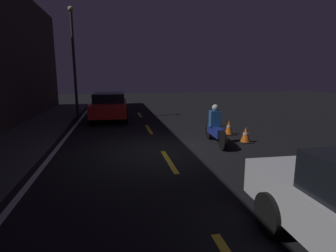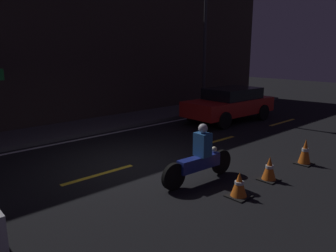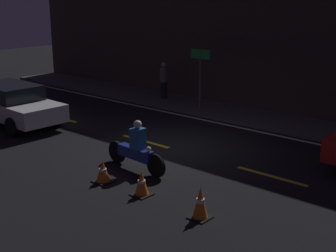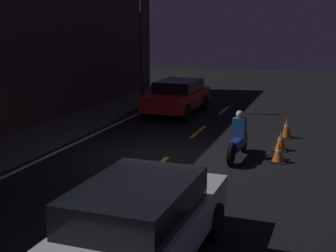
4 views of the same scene
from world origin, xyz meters
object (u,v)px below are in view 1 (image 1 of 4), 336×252
Objects in this scene: traffic_cone_near at (246,135)px; traffic_cone_far at (214,119)px; street_lamp at (74,58)px; taxi_red at (109,105)px; traffic_cone_mid at (229,128)px; motorcycle at (215,128)px.

traffic_cone_far reaches higher than traffic_cone_near.
street_lamp reaches higher than traffic_cone_far.
street_lamp reaches higher than taxi_red.
street_lamp is at bearing 46.38° from traffic_cone_near.
traffic_cone_far is (1.74, -0.04, 0.06)m from traffic_cone_mid.
traffic_cone_mid is (1.27, -1.08, -0.27)m from motorcycle.
traffic_cone_far is (3.02, 0.02, 0.08)m from traffic_cone_near.
taxi_red is 2.99m from street_lamp.
traffic_cone_far is 0.12× the size of street_lamp.
traffic_cone_near is 0.94× the size of traffic_cone_mid.
motorcycle reaches higher than traffic_cone_near.
taxi_red reaches higher than traffic_cone_near.
taxi_red is 0.74× the size of street_lamp.
motorcycle reaches higher than traffic_cone_far.
traffic_cone_far is at bearing 0.44° from traffic_cone_near.
taxi_red is 7.06m from motorcycle.
traffic_cone_mid is at bearing 2.70° from traffic_cone_near.
traffic_cone_far is at bearing -1.23° from traffic_cone_mid.
motorcycle is 1.69m from traffic_cone_mid.
motorcycle is at bearing 139.51° from traffic_cone_mid.
traffic_cone_mid is (1.29, 0.06, 0.02)m from traffic_cone_near.
traffic_cone_near is 3.02m from traffic_cone_far.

